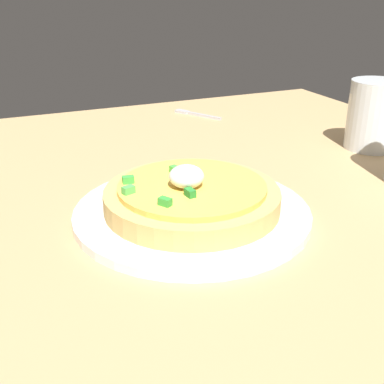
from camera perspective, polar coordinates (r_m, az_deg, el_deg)
dining_table at (r=68.19cm, az=0.12°, el=1.04°), size 92.64×80.45×3.29cm
plate at (r=54.81cm, az=0.00°, el=-2.41°), size 26.36×26.36×1.03cm
pizza at (r=53.93cm, az=-0.03°, el=-0.51°), size 19.50×19.50×5.36cm
cup_far at (r=81.21cm, az=20.48°, el=8.22°), size 8.12×8.12×10.55cm
fork at (r=96.71cm, az=0.22°, el=9.11°), size 6.10×9.74×0.50cm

